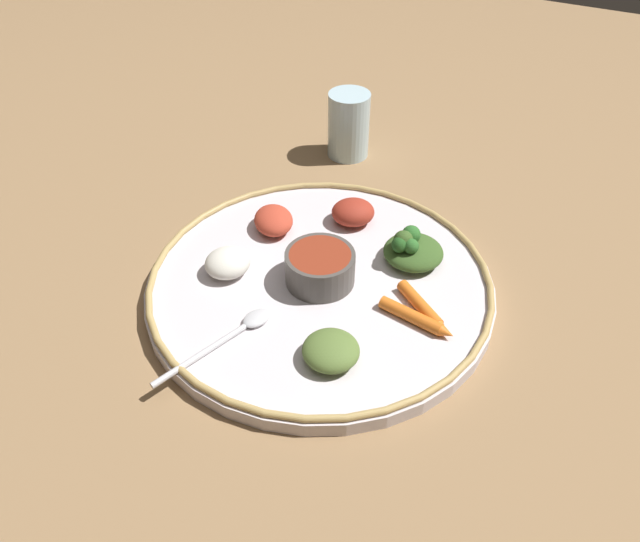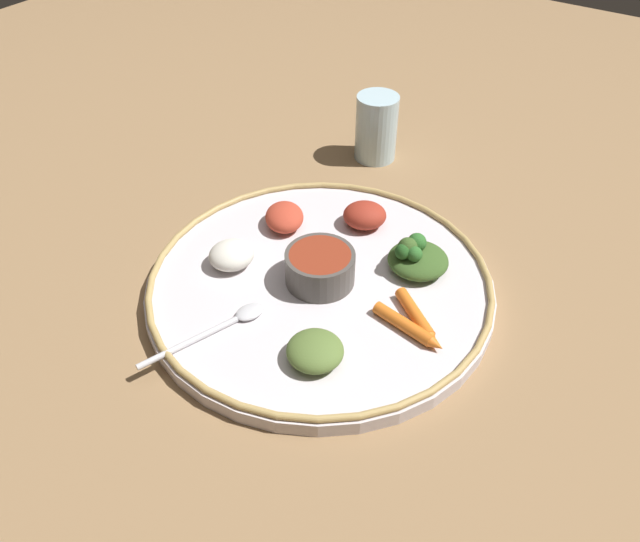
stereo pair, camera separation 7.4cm
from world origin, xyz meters
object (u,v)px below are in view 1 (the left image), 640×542
drinking_glass (348,129)px  carrot_near_spoon (416,318)px  spoon (232,334)px  center_bowl (320,266)px  carrot_outer (423,308)px  greens_pile (412,249)px

drinking_glass → carrot_near_spoon: bearing=35.6°
carrot_near_spoon → spoon: bearing=-57.3°
carrot_near_spoon → center_bowl: bearing=-96.8°
carrot_near_spoon → carrot_outer: size_ratio=1.16×
carrot_outer → drinking_glass: (-0.30, -0.23, 0.02)m
center_bowl → drinking_glass: 0.33m
center_bowl → carrot_outer: (-0.00, 0.13, -0.01)m
carrot_outer → drinking_glass: drinking_glass is taller
center_bowl → carrot_near_spoon: bearing=83.2°
center_bowl → drinking_glass: bearing=-161.1°
center_bowl → greens_pile: size_ratio=0.88×
spoon → greens_pile: greens_pile is taller
carrot_near_spoon → drinking_glass: size_ratio=0.89×
carrot_near_spoon → drinking_glass: 0.40m
greens_pile → carrot_outer: 0.09m
spoon → carrot_near_spoon: 0.20m
center_bowl → carrot_near_spoon: size_ratio=0.90×
greens_pile → drinking_glass: (-0.22, -0.19, 0.01)m
spoon → drinking_glass: size_ratio=1.45×
carrot_near_spoon → drinking_glass: bearing=-144.4°
center_bowl → greens_pile: (-0.08, 0.08, -0.00)m
spoon → carrot_outer: size_ratio=1.88×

